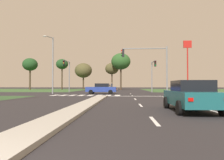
{
  "coord_description": "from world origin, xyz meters",
  "views": [
    {
      "loc": [
        2.38,
        -2.0,
        1.29
      ],
      "look_at": [
        0.42,
        35.06,
        2.22
      ],
      "focal_mm": 33.85,
      "sensor_mm": 36.0,
      "label": 1
    }
  ],
  "objects_px": {
    "car_grey_fourth": "(99,88)",
    "traffic_signal_near_right": "(150,61)",
    "car_blue_second": "(101,89)",
    "pedestrian_at_median": "(112,86)",
    "car_teal_third": "(191,96)",
    "car_silver_near": "(108,87)",
    "traffic_signal_far_right": "(153,71)",
    "treeline_fourth": "(112,69)",
    "traffic_signal_far_left": "(67,71)",
    "treeline_second": "(62,65)",
    "street_lamp_second": "(52,62)",
    "treeline_near": "(30,65)",
    "treeline_fifth": "(121,62)",
    "fastfood_pole_sign": "(187,54)",
    "treeline_third": "(83,71)"
  },
  "relations": [
    {
      "from": "car_grey_fourth",
      "to": "traffic_signal_near_right",
      "type": "xyz_separation_m",
      "value": [
        8.06,
        -16.8,
        3.37
      ]
    },
    {
      "from": "car_blue_second",
      "to": "traffic_signal_near_right",
      "type": "xyz_separation_m",
      "value": [
        6.47,
        -5.89,
        3.35
      ]
    },
    {
      "from": "pedestrian_at_median",
      "to": "car_teal_third",
      "type": "bearing_deg",
      "value": 91.15
    },
    {
      "from": "car_silver_near",
      "to": "traffic_signal_far_right",
      "type": "xyz_separation_m",
      "value": [
        9.78,
        -24.38,
        3.08
      ]
    },
    {
      "from": "traffic_signal_far_right",
      "to": "treeline_fourth",
      "type": "height_order",
      "value": "treeline_fourth"
    },
    {
      "from": "traffic_signal_far_left",
      "to": "treeline_second",
      "type": "relative_size",
      "value": 0.63
    },
    {
      "from": "treeline_second",
      "to": "street_lamp_second",
      "type": "bearing_deg",
      "value": -76.11
    },
    {
      "from": "pedestrian_at_median",
      "to": "treeline_fourth",
      "type": "relative_size",
      "value": 0.21
    },
    {
      "from": "car_silver_near",
      "to": "traffic_signal_far_right",
      "type": "relative_size",
      "value": 0.78
    },
    {
      "from": "treeline_near",
      "to": "traffic_signal_near_right",
      "type": "bearing_deg",
      "value": -48.81
    },
    {
      "from": "pedestrian_at_median",
      "to": "treeline_fourth",
      "type": "height_order",
      "value": "treeline_fourth"
    },
    {
      "from": "treeline_second",
      "to": "car_grey_fourth",
      "type": "bearing_deg",
      "value": -56.27
    },
    {
      "from": "treeline_fourth",
      "to": "treeline_fifth",
      "type": "relative_size",
      "value": 0.77
    },
    {
      "from": "traffic_signal_near_right",
      "to": "street_lamp_second",
      "type": "bearing_deg",
      "value": 159.68
    },
    {
      "from": "car_silver_near",
      "to": "street_lamp_second",
      "type": "bearing_deg",
      "value": 79.2
    },
    {
      "from": "treeline_fourth",
      "to": "car_blue_second",
      "type": "bearing_deg",
      "value": -89.65
    },
    {
      "from": "car_grey_fourth",
      "to": "treeline_fifth",
      "type": "xyz_separation_m",
      "value": [
        4.16,
        18.77,
        7.38
      ]
    },
    {
      "from": "fastfood_pole_sign",
      "to": "treeline_fourth",
      "type": "xyz_separation_m",
      "value": [
        -17.82,
        16.56,
        -1.9
      ]
    },
    {
      "from": "traffic_signal_far_right",
      "to": "treeline_second",
      "type": "xyz_separation_m",
      "value": [
        -23.61,
        25.49,
        3.71
      ]
    },
    {
      "from": "fastfood_pole_sign",
      "to": "traffic_signal_near_right",
      "type": "bearing_deg",
      "value": -116.43
    },
    {
      "from": "car_blue_second",
      "to": "treeline_fourth",
      "type": "distance_m",
      "value": 33.58
    },
    {
      "from": "car_blue_second",
      "to": "car_teal_third",
      "type": "relative_size",
      "value": 1.03
    },
    {
      "from": "pedestrian_at_median",
      "to": "treeline_near",
      "type": "xyz_separation_m",
      "value": [
        -24.75,
        15.17,
        6.11
      ]
    },
    {
      "from": "traffic_signal_near_right",
      "to": "treeline_second",
      "type": "bearing_deg",
      "value": 120.23
    },
    {
      "from": "street_lamp_second",
      "to": "treeline_third",
      "type": "bearing_deg",
      "value": 93.23
    },
    {
      "from": "traffic_signal_near_right",
      "to": "street_lamp_second",
      "type": "distance_m",
      "value": 14.62
    },
    {
      "from": "car_blue_second",
      "to": "traffic_signal_far_left",
      "type": "distance_m",
      "value": 9.52
    },
    {
      "from": "fastfood_pole_sign",
      "to": "treeline_second",
      "type": "distance_m",
      "value": 35.92
    },
    {
      "from": "traffic_signal_far_right",
      "to": "treeline_near",
      "type": "xyz_separation_m",
      "value": [
        -32.4,
        23.14,
        3.46
      ]
    },
    {
      "from": "car_silver_near",
      "to": "treeline_third",
      "type": "xyz_separation_m",
      "value": [
        -7.87,
        3.9,
        5.15
      ]
    },
    {
      "from": "traffic_signal_far_right",
      "to": "treeline_fourth",
      "type": "distance_m",
      "value": 28.82
    },
    {
      "from": "car_teal_third",
      "to": "traffic_signal_far_right",
      "type": "height_order",
      "value": "traffic_signal_far_right"
    },
    {
      "from": "street_lamp_second",
      "to": "treeline_third",
      "type": "relative_size",
      "value": 1.02
    },
    {
      "from": "treeline_near",
      "to": "treeline_second",
      "type": "bearing_deg",
      "value": 14.94
    },
    {
      "from": "treeline_third",
      "to": "treeline_second",
      "type": "bearing_deg",
      "value": -154.93
    },
    {
      "from": "traffic_signal_far_right",
      "to": "treeline_second",
      "type": "height_order",
      "value": "treeline_second"
    },
    {
      "from": "pedestrian_at_median",
      "to": "treeline_fifth",
      "type": "relative_size",
      "value": 0.16
    },
    {
      "from": "traffic_signal_far_left",
      "to": "fastfood_pole_sign",
      "type": "distance_m",
      "value": 26.94
    },
    {
      "from": "traffic_signal_far_right",
      "to": "fastfood_pole_sign",
      "type": "distance_m",
      "value": 14.85
    },
    {
      "from": "traffic_signal_far_left",
      "to": "street_lamp_second",
      "type": "bearing_deg",
      "value": -94.1
    },
    {
      "from": "fastfood_pole_sign",
      "to": "pedestrian_at_median",
      "type": "bearing_deg",
      "value": -170.39
    },
    {
      "from": "treeline_second",
      "to": "treeline_third",
      "type": "xyz_separation_m",
      "value": [
        5.96,
        2.79,
        -1.64
      ]
    },
    {
      "from": "car_teal_third",
      "to": "treeline_second",
      "type": "xyz_separation_m",
      "value": [
        -21.72,
        51.95,
        6.77
      ]
    },
    {
      "from": "pedestrian_at_median",
      "to": "car_silver_near",
      "type": "bearing_deg",
      "value": -90.93
    },
    {
      "from": "car_grey_fourth",
      "to": "pedestrian_at_median",
      "type": "relative_size",
      "value": 2.5
    },
    {
      "from": "car_blue_second",
      "to": "traffic_signal_far_right",
      "type": "bearing_deg",
      "value": -55.8
    },
    {
      "from": "traffic_signal_far_left",
      "to": "traffic_signal_far_right",
      "type": "distance_m",
      "value": 15.2
    },
    {
      "from": "traffic_signal_far_right",
      "to": "treeline_third",
      "type": "height_order",
      "value": "treeline_third"
    },
    {
      "from": "fastfood_pole_sign",
      "to": "treeline_fourth",
      "type": "height_order",
      "value": "fastfood_pole_sign"
    },
    {
      "from": "car_grey_fourth",
      "to": "treeline_fifth",
      "type": "distance_m",
      "value": 20.59
    }
  ]
}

